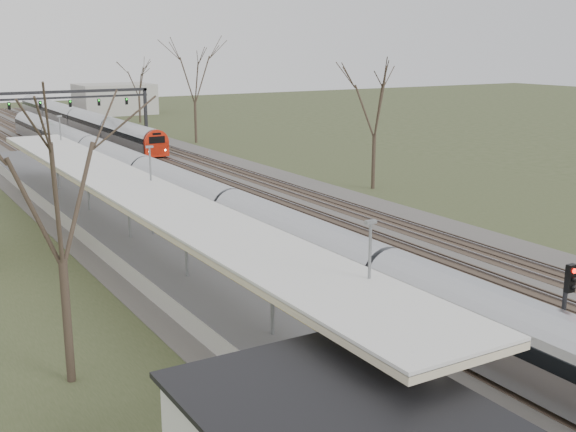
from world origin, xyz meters
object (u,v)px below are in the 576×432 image
train_far (78,119)px  passenger (337,337)px  train_near (147,176)px  signal_post (566,301)px

train_far → passenger: (-12.84, -80.44, 0.44)m
train_near → signal_post: size_ratio=22.00×
train_near → train_far: size_ratio=1.50×
signal_post → train_far: bearing=86.4°
train_far → signal_post: (-5.25, -83.54, 1.25)m
train_near → signal_post: bearing=-87.3°
train_near → signal_post: signal_post is taller
train_near → passenger: bearing=-99.7°
passenger → signal_post: signal_post is taller
passenger → signal_post: size_ratio=0.45×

